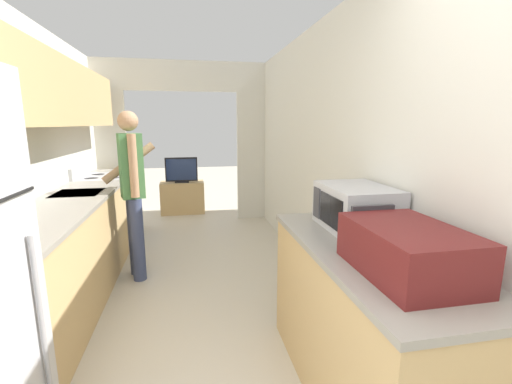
# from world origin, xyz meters

# --- Properties ---
(wall_left) EXTENTS (0.38, 7.26, 2.50)m
(wall_left) POSITION_xyz_m (-1.25, 2.24, 1.49)
(wall_left) COLOR silver
(wall_left) RESTS_ON ground_plane
(wall_right) EXTENTS (0.06, 7.26, 2.50)m
(wall_right) POSITION_xyz_m (1.33, 1.83, 1.25)
(wall_right) COLOR silver
(wall_right) RESTS_ON ground_plane
(wall_far_with_doorway) EXTENTS (2.99, 0.06, 2.50)m
(wall_far_with_doorway) POSITION_xyz_m (0.00, 4.89, 1.44)
(wall_far_with_doorway) COLOR silver
(wall_far_with_doorway) RESTS_ON ground_plane
(counter_left) EXTENTS (0.62, 3.65, 0.91)m
(counter_left) POSITION_xyz_m (-1.00, 2.55, 0.46)
(counter_left) COLOR tan
(counter_left) RESTS_ON ground_plane
(counter_right) EXTENTS (0.62, 1.53, 0.91)m
(counter_right) POSITION_xyz_m (1.00, 0.96, 0.46)
(counter_right) COLOR tan
(counter_right) RESTS_ON ground_plane
(range_oven) EXTENTS (0.66, 0.75, 1.05)m
(range_oven) POSITION_xyz_m (-0.99, 3.96, 0.46)
(range_oven) COLOR #B7B7BC
(range_oven) RESTS_ON ground_plane
(person) EXTENTS (0.54, 0.44, 1.69)m
(person) POSITION_xyz_m (-0.49, 2.88, 0.91)
(person) COLOR #384266
(person) RESTS_ON ground_plane
(suitcase) EXTENTS (0.39, 0.60, 0.24)m
(suitcase) POSITION_xyz_m (1.00, 0.64, 1.02)
(suitcase) COLOR #5B1919
(suitcase) RESTS_ON counter_right
(microwave) EXTENTS (0.38, 0.52, 0.28)m
(microwave) POSITION_xyz_m (1.09, 1.29, 1.05)
(microwave) COLOR #B7B7BC
(microwave) RESTS_ON counter_right
(tv_cabinet) EXTENTS (0.75, 0.42, 0.55)m
(tv_cabinet) POSITION_xyz_m (-0.07, 5.46, 0.28)
(tv_cabinet) COLOR tan
(tv_cabinet) RESTS_ON ground_plane
(television) EXTENTS (0.55, 0.16, 0.44)m
(television) POSITION_xyz_m (-0.07, 5.42, 0.77)
(television) COLOR black
(television) RESTS_ON tv_cabinet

